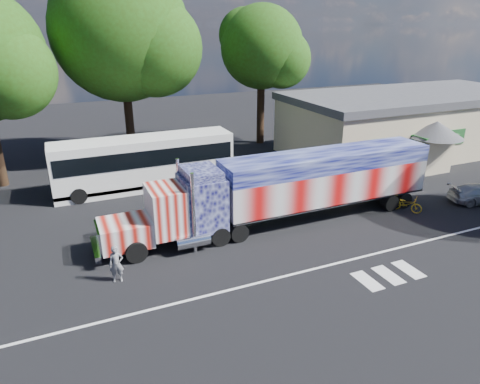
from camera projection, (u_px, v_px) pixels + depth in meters
name	position (u px, v px, depth m)	size (l,w,h in m)	color
ground	(263.00, 246.00, 22.12)	(100.00, 100.00, 0.00)	black
lane_markings	(333.00, 275.00, 19.53)	(30.00, 2.67, 0.01)	silver
semi_truck	(290.00, 187.00, 24.02)	(19.69, 3.11, 4.20)	black
coach_bus	(145.00, 162.00, 29.44)	(12.18, 2.83, 3.54)	white
hall_building	(411.00, 122.00, 37.82)	(22.40, 12.80, 5.20)	beige
woman	(116.00, 264.00, 18.77)	(0.63, 0.41, 1.71)	slate
bicycle	(406.00, 204.00, 26.01)	(0.65, 1.86, 0.98)	gold
tree_n_mid	(124.00, 33.00, 33.16)	(11.21, 10.68, 15.48)	black
tree_ne_a	(263.00, 48.00, 38.31)	(7.78, 7.41, 12.49)	black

